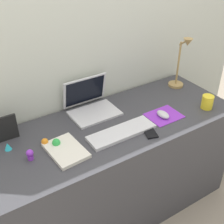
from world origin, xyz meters
TOP-DOWN VIEW (x-y plane):
  - ground_plane at (0.00, 0.00)m, footprint 6.00×6.00m
  - back_wall at (0.00, 0.35)m, footprint 2.78×0.05m
  - desk at (0.00, 0.00)m, footprint 1.58×0.61m
  - laptop at (-0.05, 0.21)m, footprint 0.30×0.25m
  - keyboard at (-0.02, -0.11)m, footprint 0.41×0.13m
  - mousepad at (0.31, -0.10)m, footprint 0.21×0.17m
  - mouse at (0.29, -0.10)m, footprint 0.06×0.10m
  - cell_phone at (0.12, -0.18)m, footprint 0.10×0.14m
  - desk_lamp at (0.65, 0.14)m, footprint 0.11×0.15m
  - notebook_pad at (-0.36, -0.08)m, footprint 0.19×0.25m
  - picture_frame at (-0.59, 0.19)m, footprint 0.12×0.02m
  - coffee_mug at (0.60, -0.17)m, footprint 0.08×0.08m
  - toy_figurine_purple at (-0.54, -0.04)m, footprint 0.04×0.04m
  - toy_figurine_cyan at (-0.62, 0.10)m, footprint 0.04×0.04m
  - toy_figurine_green at (-0.39, -0.01)m, footprint 0.04×0.04m
  - toy_figurine_orange at (-0.43, 0.03)m, footprint 0.04×0.04m

SIDE VIEW (x-z plane):
  - ground_plane at x=0.00m, z-range 0.00..0.00m
  - desk at x=0.00m, z-range 0.00..0.74m
  - mousepad at x=0.31m, z-range 0.74..0.74m
  - cell_phone at x=0.12m, z-range 0.74..0.75m
  - keyboard at x=-0.02m, z-range 0.74..0.76m
  - notebook_pad at x=-0.36m, z-range 0.74..0.76m
  - mouse at x=0.29m, z-range 0.74..0.78m
  - toy_figurine_orange at x=-0.43m, z-range 0.74..0.78m
  - toy_figurine_cyan at x=-0.62m, z-range 0.74..0.78m
  - toy_figurine_green at x=-0.39m, z-range 0.74..0.79m
  - toy_figurine_purple at x=-0.54m, z-range 0.74..0.80m
  - coffee_mug at x=0.60m, z-range 0.74..0.83m
  - laptop at x=-0.05m, z-range 0.69..0.90m
  - back_wall at x=0.00m, z-range 0.00..1.61m
  - picture_frame at x=-0.59m, z-range 0.74..0.89m
  - desk_lamp at x=0.65m, z-range 0.73..1.11m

